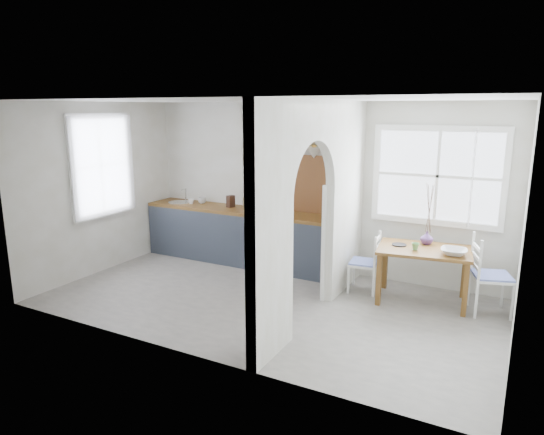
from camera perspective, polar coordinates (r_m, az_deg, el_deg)
The scene contains 26 objects.
floor at distance 6.50m, azimuth -0.64°, elevation -9.90°, with size 5.80×3.20×0.01m, color gray.
ceiling at distance 6.00m, azimuth -0.71°, elevation 13.67°, with size 5.80×3.20×0.01m, color white.
walls at distance 6.12m, azimuth -0.67°, elevation 1.41°, with size 5.81×3.21×2.60m.
partition at distance 5.85m, azimuth 5.63°, elevation 2.32°, with size 0.12×3.20×2.60m.
kitchen_window at distance 7.84m, azimuth -19.54°, elevation 5.77°, with size 0.10×1.16×1.50m, color white, non-canonical shape.
nook_window at distance 6.97m, azimuth 18.89°, elevation 4.62°, with size 1.76×0.10×1.30m, color white, non-canonical shape.
counter at distance 7.98m, azimuth -3.23°, elevation -2.13°, with size 3.50×0.60×0.90m.
sink at distance 8.59m, azimuth -10.81°, elevation 1.71°, with size 0.40×0.40×0.02m, color silver.
backsplash at distance 7.59m, azimuth 3.67°, elevation 3.99°, with size 1.65×0.03×0.90m, color brown.
shelf at distance 7.44m, azimuth 3.46°, elevation 8.89°, with size 1.75×0.20×0.21m.
pendant_lamp at distance 7.00m, azimuth 4.95°, elevation 7.59°, with size 0.26×0.26×0.16m, color silver.
utensil_rail at distance 6.65m, azimuth 7.69°, elevation 3.53°, with size 0.02×0.02×0.50m, color silver.
dining_table at distance 6.70m, azimuth 17.28°, elevation -6.48°, with size 1.16×0.77×0.73m, color brown, non-canonical shape.
chair_left at distance 6.85m, azimuth 10.78°, elevation -5.17°, with size 0.38×0.38×0.84m, color white, non-canonical shape.
chair_right at distance 6.59m, azimuth 24.46°, elevation -6.21°, with size 0.45×0.45×0.99m, color white, non-canonical shape.
kettle at distance 7.04m, azimuth 7.30°, elevation 0.40°, with size 0.18×0.15×0.22m, color silver, non-canonical shape.
mug_a at distance 8.41m, azimuth -9.50°, elevation 1.90°, with size 0.10×0.10×0.09m, color white.
mug_b at distance 8.42m, azimuth -8.23°, elevation 2.02°, with size 0.14×0.14×0.11m, color silver.
knife_block at distance 8.04m, azimuth -4.89°, elevation 1.91°, with size 0.09×0.12×0.20m, color black.
jar at distance 7.97m, azimuth -3.07°, elevation 1.76°, with size 0.11×0.11×0.17m, color #827A52.
towel_magenta at distance 7.01m, azimuth 7.37°, elevation -5.90°, with size 0.02×0.03×0.61m, color #DA2475.
towel_orange at distance 7.01m, azimuth 7.33°, elevation -6.11°, with size 0.02×0.03×0.48m, color orange.
bowl at distance 6.43m, azimuth 20.62°, elevation -3.79°, with size 0.32×0.32×0.08m, color silver.
table_cup at distance 6.48m, azimuth 16.51°, elevation -3.29°, with size 0.10×0.10×0.09m, color #66A65E.
plate at distance 6.65m, azimuth 14.74°, elevation -3.11°, with size 0.19×0.19×0.02m, color black.
vase at distance 6.79m, azimuth 17.75°, elevation -2.29°, with size 0.17×0.17×0.17m, color #593672.
Camera 1 is at (2.87, -5.27, 2.51)m, focal length 32.00 mm.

